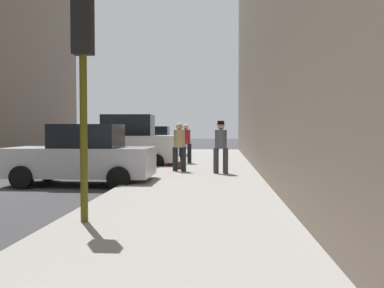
% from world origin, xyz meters
% --- Properties ---
extents(sidewalk, '(4.00, 40.00, 0.15)m').
position_xyz_m(sidewalk, '(6.00, 0.00, 0.07)').
color(sidewalk, gray).
rests_on(sidewalk, ground_plane).
extents(parked_silver_sedan, '(4.22, 2.09, 1.79)m').
position_xyz_m(parked_silver_sedan, '(2.65, 1.07, 0.85)').
color(parked_silver_sedan, '#B7BABF').
rests_on(parked_silver_sedan, ground_plane).
extents(parked_white_van, '(4.66, 2.18, 2.25)m').
position_xyz_m(parked_white_van, '(2.65, 6.70, 1.03)').
color(parked_white_van, silver).
rests_on(parked_white_van, ground_plane).
extents(parked_blue_sedan, '(4.26, 2.17, 1.79)m').
position_xyz_m(parked_blue_sedan, '(2.65, 13.02, 0.85)').
color(parked_blue_sedan, navy).
rests_on(parked_blue_sedan, ground_plane).
extents(fire_hydrant, '(0.42, 0.22, 0.70)m').
position_xyz_m(fire_hydrant, '(4.45, 6.00, 0.50)').
color(fire_hydrant, red).
rests_on(fire_hydrant, sidewalk).
extents(traffic_light, '(0.32, 0.32, 3.60)m').
position_xyz_m(traffic_light, '(4.50, -4.46, 2.76)').
color(traffic_light, '#514C0F').
rests_on(traffic_light, sidewalk).
extents(pedestrian_with_beanie, '(0.51, 0.41, 1.78)m').
position_xyz_m(pedestrian_with_beanie, '(6.72, 3.20, 1.14)').
color(pedestrian_with_beanie, '#333338').
rests_on(pedestrian_with_beanie, sidewalk).
extents(pedestrian_in_tan_coat, '(0.53, 0.49, 1.71)m').
position_xyz_m(pedestrian_in_tan_coat, '(5.25, 3.86, 1.10)').
color(pedestrian_in_tan_coat, black).
rests_on(pedestrian_in_tan_coat, sidewalk).
extents(pedestrian_in_red_jacket, '(0.52, 0.44, 1.71)m').
position_xyz_m(pedestrian_in_red_jacket, '(5.19, 7.36, 1.10)').
color(pedestrian_in_red_jacket, black).
rests_on(pedestrian_in_red_jacket, sidewalk).
extents(duffel_bag, '(0.32, 0.44, 0.28)m').
position_xyz_m(duffel_bag, '(5.20, 4.76, 0.29)').
color(duffel_bag, '#472D19').
rests_on(duffel_bag, sidewalk).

